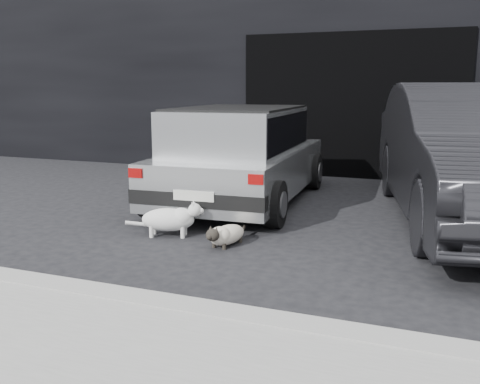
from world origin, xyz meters
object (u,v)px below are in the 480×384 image
(cat_siamese, at_px, (225,235))
(cat_white, at_px, (172,219))
(second_car, at_px, (476,154))
(silver_hatchback, at_px, (241,151))

(cat_siamese, relative_size, cat_white, 0.90)
(cat_white, bearing_deg, second_car, 103.78)
(silver_hatchback, distance_m, second_car, 3.05)
(silver_hatchback, xyz_separation_m, cat_white, (-0.07, -1.95, -0.55))
(silver_hatchback, xyz_separation_m, second_car, (3.05, -0.07, 0.10))
(silver_hatchback, bearing_deg, cat_siamese, -76.77)
(second_car, xyz_separation_m, cat_siamese, (-2.42, -2.01, -0.73))
(silver_hatchback, relative_size, second_car, 0.74)
(second_car, distance_m, cat_siamese, 3.23)
(silver_hatchback, bearing_deg, cat_white, -95.57)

